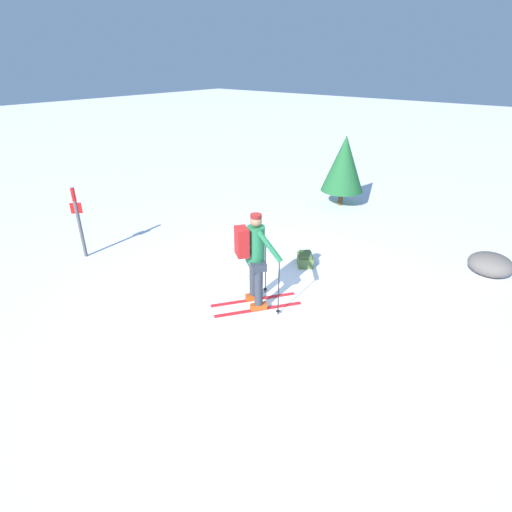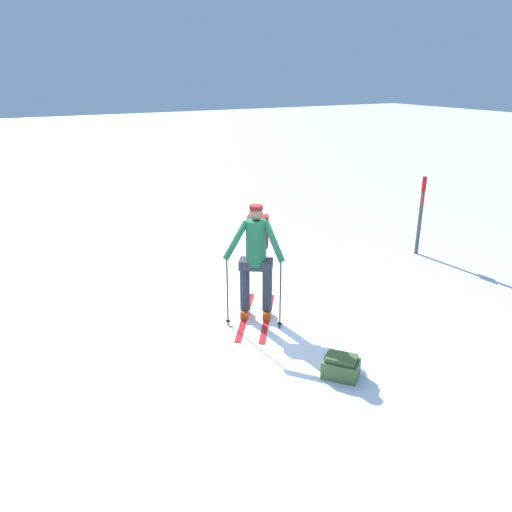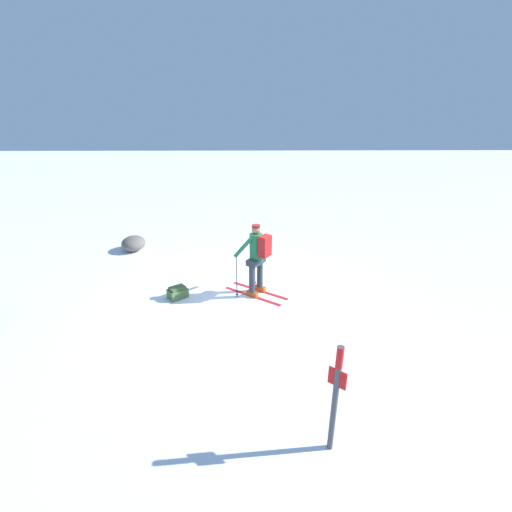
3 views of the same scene
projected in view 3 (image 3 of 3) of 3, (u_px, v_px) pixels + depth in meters
The scene contains 5 objects.
ground_plane at pixel (241, 293), 8.65m from camera, with size 80.00×80.00×0.00m, color white.
skier at pixel (257, 256), 8.22m from camera, with size 1.31×1.60×1.80m.
dropped_backpack at pixel (178, 292), 8.39m from camera, with size 0.53×0.54×0.29m.
trail_marker at pixel (336, 391), 4.24m from camera, with size 0.17×0.20×1.64m.
rock_boulder at pixel (134, 243), 11.34m from camera, with size 0.89×0.75×0.49m, color #5B5651.
Camera 3 is at (7.67, 0.25, 4.12)m, focal length 24.00 mm.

